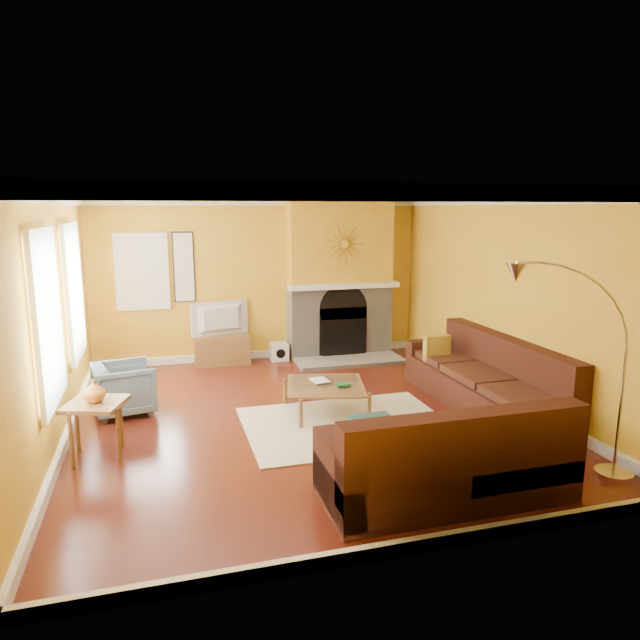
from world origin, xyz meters
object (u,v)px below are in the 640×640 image
object	(u,v)px
media_console	(222,350)
arc_lamp	(573,377)
sectional_sofa	(421,393)
side_table	(97,430)
coffee_table	(325,398)
armchair	(124,388)

from	to	relation	value
media_console	arc_lamp	bearing A→B (deg)	-63.05
sectional_sofa	media_console	world-z (taller)	sectional_sofa
sectional_sofa	arc_lamp	bearing A→B (deg)	-65.79
media_console	side_table	bearing A→B (deg)	-116.67
coffee_table	media_console	xyz separation A→B (m)	(-0.99, 2.65, 0.05)
sectional_sofa	media_console	distance (m)	4.00
coffee_table	side_table	distance (m)	2.71
sectional_sofa	arc_lamp	distance (m)	1.83
side_table	sectional_sofa	bearing A→B (deg)	-4.04
arc_lamp	coffee_table	bearing A→B (deg)	123.21
arc_lamp	media_console	bearing A→B (deg)	116.95
coffee_table	side_table	xyz separation A→B (m)	(-2.63, -0.62, 0.11)
media_console	arc_lamp	size ratio (longest dim) A/B	0.42
side_table	coffee_table	bearing A→B (deg)	13.26
coffee_table	side_table	world-z (taller)	side_table
sectional_sofa	arc_lamp	size ratio (longest dim) A/B	1.83
media_console	arc_lamp	world-z (taller)	arc_lamp
armchair	arc_lamp	xyz separation A→B (m)	(4.03, -3.11, 0.72)
coffee_table	armchair	distance (m)	2.52
armchair	side_table	world-z (taller)	armchair
armchair	media_console	bearing A→B (deg)	-46.64
armchair	coffee_table	bearing A→B (deg)	-116.06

